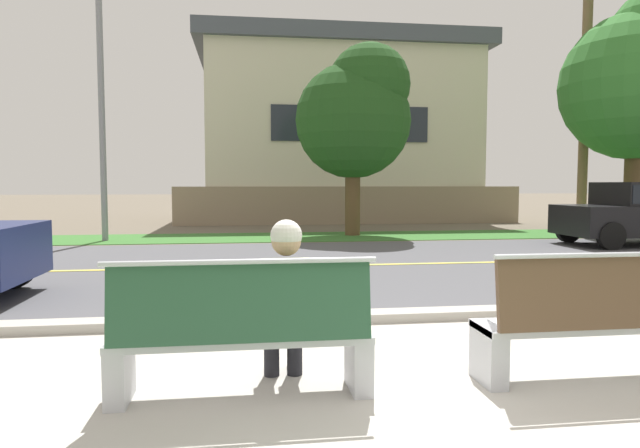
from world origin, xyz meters
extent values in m
plane|color=#665B4C|center=(0.00, 8.00, 0.00)|extent=(140.00, 140.00, 0.00)
cube|color=#B7B2A8|center=(0.00, 0.40, 0.01)|extent=(44.00, 3.60, 0.01)
cube|color=#ADA89E|center=(0.00, 2.35, 0.06)|extent=(44.00, 0.30, 0.11)
cube|color=#515156|center=(0.00, 6.50, 0.00)|extent=(52.00, 8.00, 0.01)
cube|color=#E0CC4C|center=(0.00, 6.50, 0.01)|extent=(48.00, 0.14, 0.01)
cube|color=#38702D|center=(0.00, 12.09, 0.01)|extent=(48.00, 2.80, 0.02)
cube|color=silver|center=(-2.16, 0.37, 0.23)|extent=(0.14, 0.40, 0.45)
cube|color=silver|center=(-0.50, 0.37, 0.23)|extent=(0.14, 0.40, 0.45)
cube|color=silver|center=(-1.33, 0.37, 0.42)|extent=(1.80, 0.44, 0.05)
cube|color=#285138|center=(-1.33, 0.17, 0.71)|extent=(1.73, 0.12, 0.52)
cylinder|color=silver|center=(-1.33, 0.16, 0.99)|extent=(1.80, 0.04, 0.04)
cube|color=silver|center=(0.50, 0.37, 0.23)|extent=(0.14, 0.40, 0.45)
cube|color=silver|center=(1.33, 0.37, 0.42)|extent=(1.80, 0.44, 0.05)
cube|color=brown|center=(1.33, 0.17, 0.71)|extent=(1.73, 0.12, 0.52)
cylinder|color=silver|center=(1.33, 0.16, 0.99)|extent=(1.80, 0.04, 0.04)
cylinder|color=black|center=(-1.10, 0.56, 0.51)|extent=(0.15, 0.42, 0.15)
cylinder|color=black|center=(-0.92, 0.56, 0.51)|extent=(0.15, 0.42, 0.15)
cylinder|color=black|center=(-1.10, 0.75, 0.21)|extent=(0.12, 0.12, 0.43)
cube|color=black|center=(-1.10, 0.83, 0.04)|extent=(0.09, 0.24, 0.07)
cylinder|color=black|center=(-0.92, 0.75, 0.21)|extent=(0.12, 0.12, 0.43)
cube|color=black|center=(-0.92, 0.83, 0.04)|extent=(0.09, 0.24, 0.07)
cube|color=#6B7047|center=(-1.01, 0.37, 0.71)|extent=(0.34, 0.20, 0.52)
cylinder|color=#6B7047|center=(-1.23, 0.39, 0.73)|extent=(0.09, 0.09, 0.46)
cylinder|color=#6B7047|center=(-0.80, 0.39, 0.73)|extent=(0.09, 0.09, 0.46)
sphere|color=tan|center=(-1.01, 0.38, 1.10)|extent=(0.21, 0.21, 0.21)
sphere|color=beige|center=(-1.01, 0.38, 1.14)|extent=(0.22, 0.22, 0.22)
cylinder|color=black|center=(6.94, 8.06, 0.32)|extent=(0.64, 0.18, 0.64)
cylinder|color=black|center=(6.94, 9.74, 0.32)|extent=(0.64, 0.18, 0.64)
cylinder|color=black|center=(-4.61, 4.94, 0.32)|extent=(0.64, 0.18, 0.64)
cylinder|color=gray|center=(-4.91, 11.69, 3.98)|extent=(0.16, 0.16, 7.96)
cylinder|color=brown|center=(1.82, 12.37, 1.03)|extent=(0.44, 0.44, 2.07)
sphere|color=#1E4719|center=(1.82, 12.37, 3.31)|extent=(3.31, 3.31, 3.31)
sphere|color=#1E4719|center=(2.24, 12.12, 4.30)|extent=(2.32, 2.32, 2.32)
cylinder|color=brown|center=(10.58, 12.26, 1.40)|extent=(0.49, 0.49, 2.80)
sphere|color=#33752D|center=(10.58, 12.26, 4.47)|extent=(4.47, 4.47, 4.47)
cylinder|color=brown|center=(11.28, 13.18, 4.10)|extent=(0.32, 0.32, 8.19)
cylinder|color=brown|center=(10.15, 14.17, 4.32)|extent=(0.32, 0.32, 8.64)
cube|color=gray|center=(2.69, 16.88, 0.70)|extent=(13.00, 0.36, 1.40)
cube|color=beige|center=(2.63, 20.08, 3.37)|extent=(10.56, 6.40, 6.73)
cube|color=#474C56|center=(2.63, 20.08, 7.03)|extent=(11.40, 6.91, 0.60)
cube|color=#232833|center=(0.25, 16.85, 3.70)|extent=(1.10, 0.06, 1.30)
cube|color=#232833|center=(5.00, 16.85, 3.70)|extent=(1.10, 0.06, 1.30)
camera|label=1|loc=(-1.31, -3.51, 1.50)|focal=31.36mm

